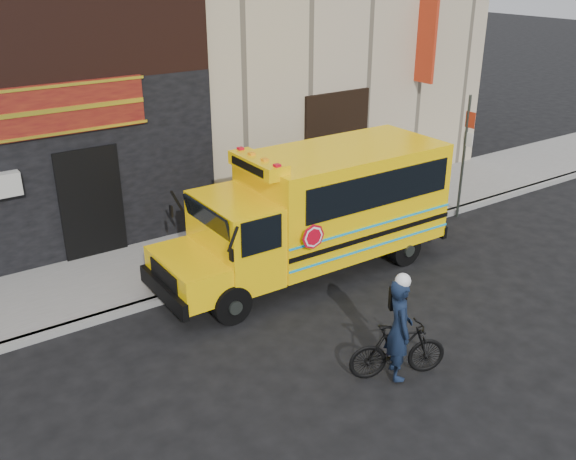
% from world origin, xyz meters
% --- Properties ---
extents(ground, '(120.00, 120.00, 0.00)m').
position_xyz_m(ground, '(0.00, 0.00, 0.00)').
color(ground, black).
rests_on(ground, ground).
extents(curb, '(40.00, 0.20, 0.15)m').
position_xyz_m(curb, '(0.00, 2.60, 0.07)').
color(curb, gray).
rests_on(curb, ground).
extents(sidewalk, '(40.00, 3.00, 0.15)m').
position_xyz_m(sidewalk, '(0.00, 4.10, 0.07)').
color(sidewalk, slate).
rests_on(sidewalk, ground).
extents(school_bus, '(6.91, 2.42, 2.92)m').
position_xyz_m(school_bus, '(0.85, 2.04, 1.51)').
color(school_bus, black).
rests_on(school_bus, ground).
extents(sign_pole, '(0.07, 0.29, 3.36)m').
position_xyz_m(sign_pole, '(5.90, 2.38, 1.85)').
color(sign_pole, '#363D38').
rests_on(sign_pole, ground).
extents(bicycle, '(1.76, 1.12, 1.02)m').
position_xyz_m(bicycle, '(-0.50, -2.00, 0.51)').
color(bicycle, black).
rests_on(bicycle, ground).
extents(cyclist, '(0.70, 0.79, 1.83)m').
position_xyz_m(cyclist, '(-0.54, -2.03, 0.92)').
color(cyclist, black).
rests_on(cyclist, ground).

